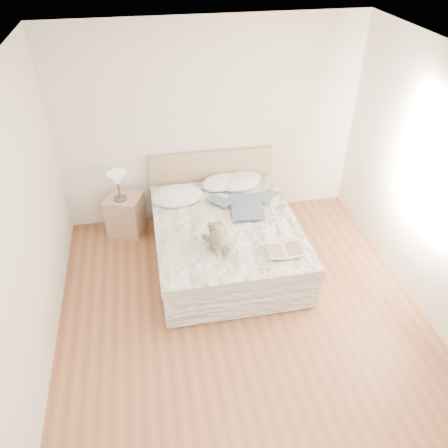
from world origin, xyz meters
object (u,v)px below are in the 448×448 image
Objects in this scene: table_lamp at (117,181)px; photo_book at (185,198)px; childrens_book at (285,250)px; nightstand at (126,215)px; teddy_bear at (218,245)px; bed at (225,237)px.

photo_book is at bearing -16.61° from table_lamp.
photo_book is at bearing 129.77° from childrens_book.
teddy_bear is at bearing -51.72° from nightstand.
bed is 0.98m from childrens_book.
nightstand is 1.66× the size of photo_book.
photo_book is at bearing 131.58° from bed.
childrens_book is 0.74m from teddy_bear.
childrens_book is at bearing -55.38° from bed.
photo_book is 0.90× the size of teddy_bear.
nightstand is at bearing 123.12° from teddy_bear.
table_lamp reaches higher than photo_book.
childrens_book is at bearing -40.00° from table_lamp.
bed is 3.83× the size of nightstand.
bed reaches higher than nightstand.
table_lamp is (-1.26, 0.74, 0.54)m from bed.
childrens_book reaches higher than nightstand.
teddy_bear is at bearing -113.25° from photo_book.
table_lamp is 0.95× the size of childrens_book.
childrens_book is (0.53, -0.76, 0.32)m from bed.
childrens_book is (1.79, -1.50, -0.21)m from table_lamp.
bed is at bearing 66.34° from teddy_bear.
childrens_book is at bearing -41.21° from nightstand.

